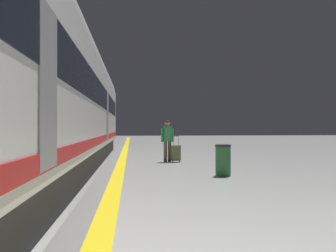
{
  "coord_description": "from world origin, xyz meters",
  "views": [
    {
      "loc": [
        -0.48,
        0.32,
        1.41
      ],
      "look_at": [
        0.28,
        7.78,
        1.44
      ],
      "focal_mm": 38.29,
      "sensor_mm": 36.0,
      "label": 1
    }
  ],
  "objects_px": {
    "passenger_near": "(167,138)",
    "waste_bin": "(223,160)",
    "suitcase_near": "(176,153)",
    "high_speed_train": "(33,84)"
  },
  "relations": [
    {
      "from": "waste_bin",
      "to": "passenger_near",
      "type": "bearing_deg",
      "value": 105.34
    },
    {
      "from": "passenger_near",
      "to": "waste_bin",
      "type": "xyz_separation_m",
      "value": [
        1.19,
        -4.34,
        -0.53
      ]
    },
    {
      "from": "passenger_near",
      "to": "suitcase_near",
      "type": "height_order",
      "value": "passenger_near"
    },
    {
      "from": "suitcase_near",
      "to": "waste_bin",
      "type": "xyz_separation_m",
      "value": [
        0.87,
        -4.22,
        0.09
      ]
    },
    {
      "from": "high_speed_train",
      "to": "waste_bin",
      "type": "relative_size",
      "value": 34.69
    },
    {
      "from": "high_speed_train",
      "to": "waste_bin",
      "type": "bearing_deg",
      "value": 9.14
    },
    {
      "from": "passenger_near",
      "to": "suitcase_near",
      "type": "relative_size",
      "value": 1.6
    },
    {
      "from": "suitcase_near",
      "to": "high_speed_train",
      "type": "bearing_deg",
      "value": -130.14
    },
    {
      "from": "suitcase_near",
      "to": "waste_bin",
      "type": "relative_size",
      "value": 1.17
    },
    {
      "from": "high_speed_train",
      "to": "waste_bin",
      "type": "xyz_separation_m",
      "value": [
        5.12,
        0.82,
        -2.05
      ]
    }
  ]
}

